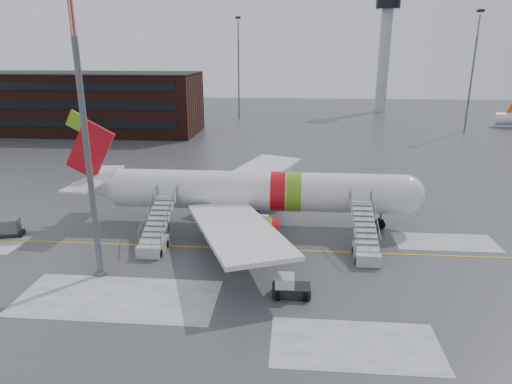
# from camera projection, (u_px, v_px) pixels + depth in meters

# --- Properties ---
(ground) EXTENTS (260.00, 260.00, 0.00)m
(ground) POSITION_uv_depth(u_px,v_px,m) (224.00, 243.00, 41.05)
(ground) COLOR #494C4F
(ground) RESTS_ON ground
(airliner) EXTENTS (35.03, 32.97, 11.18)m
(airliner) POSITION_uv_depth(u_px,v_px,m) (248.00, 191.00, 44.62)
(airliner) COLOR white
(airliner) RESTS_ON ground
(airstair_fwd) EXTENTS (2.05, 7.70, 3.48)m
(airstair_fwd) POSITION_uv_depth(u_px,v_px,m) (365.00, 244.00, 38.25)
(airstair_fwd) COLOR #B5B8BD
(airstair_fwd) RESTS_ON ground
(airstair_aft) EXTENTS (2.05, 7.70, 3.48)m
(airstair_aft) POSITION_uv_depth(u_px,v_px,m) (155.00, 237.00, 39.71)
(airstair_aft) COLOR #B2B4BA
(airstair_aft) RESTS_ON ground
(pushback_tug) EXTENTS (2.73, 2.08, 1.54)m
(pushback_tug) POSITION_uv_depth(u_px,v_px,m) (289.00, 287.00, 32.15)
(pushback_tug) COLOR black
(pushback_tug) RESTS_ON ground
(uld_container) EXTENTS (2.29, 1.90, 1.62)m
(uld_container) POSITION_uv_depth(u_px,v_px,m) (11.00, 228.00, 42.51)
(uld_container) COLOR black
(uld_container) RESTS_ON ground
(light_mast_near) EXTENTS (1.20, 1.20, 22.19)m
(light_mast_near) POSITION_uv_depth(u_px,v_px,m) (84.00, 126.00, 31.90)
(light_mast_near) COLOR #595B60
(light_mast_near) RESTS_ON ground
(terminal_building) EXTENTS (62.00, 16.11, 12.30)m
(terminal_building) POSITION_uv_depth(u_px,v_px,m) (50.00, 102.00, 95.12)
(terminal_building) COLOR #3F1E16
(terminal_building) RESTS_ON ground
(control_tower) EXTENTS (6.40, 6.40, 30.00)m
(control_tower) POSITION_uv_depth(u_px,v_px,m) (385.00, 42.00, 123.38)
(control_tower) COLOR #B2B5BA
(control_tower) RESTS_ON ground
(light_mast_far_ne) EXTENTS (1.20, 1.20, 24.25)m
(light_mast_far_ne) POSITION_uv_depth(u_px,v_px,m) (473.00, 64.00, 92.49)
(light_mast_far_ne) COLOR #595B60
(light_mast_far_ne) RESTS_ON ground
(light_mast_far_n) EXTENTS (1.20, 1.20, 24.25)m
(light_mast_far_n) POSITION_uv_depth(u_px,v_px,m) (239.00, 62.00, 111.75)
(light_mast_far_n) COLOR #595B60
(light_mast_far_n) RESTS_ON ground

